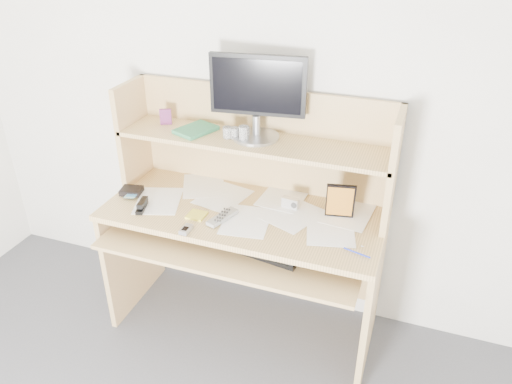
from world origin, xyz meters
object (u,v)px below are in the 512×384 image
(keyboard, at_px, (255,244))
(tv_remote, at_px, (222,217))
(game_case, at_px, (340,201))
(desk, at_px, (249,213))
(monitor, at_px, (257,94))

(keyboard, xyz_separation_m, tv_remote, (-0.18, 0.03, 0.10))
(game_case, bearing_deg, keyboard, -158.57)
(keyboard, distance_m, game_case, 0.46)
(desk, height_order, keyboard, desk)
(game_case, xyz_separation_m, monitor, (-0.46, 0.10, 0.44))
(keyboard, xyz_separation_m, monitor, (-0.10, 0.33, 0.63))
(desk, relative_size, game_case, 7.22)
(monitor, bearing_deg, tv_remote, -110.77)
(desk, xyz_separation_m, monitor, (0.01, 0.11, 0.60))
(tv_remote, xyz_separation_m, game_case, (0.53, 0.20, 0.09))
(tv_remote, height_order, monitor, monitor)
(monitor, bearing_deg, game_case, -19.66)
(desk, distance_m, monitor, 0.61)
(desk, relative_size, monitor, 2.99)
(keyboard, relative_size, tv_remote, 2.79)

